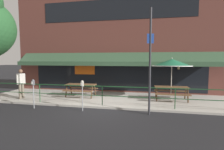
{
  "coord_description": "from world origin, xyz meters",
  "views": [
    {
      "loc": [
        2.15,
        -7.98,
        2.36
      ],
      "look_at": [
        0.24,
        1.6,
        1.5
      ],
      "focal_mm": 28.0,
      "sensor_mm": 36.0,
      "label": 1
    }
  ],
  "objects_px": {
    "patio_umbrella_centre": "(172,63)",
    "street_sign_pole": "(150,61)",
    "parking_meter_near": "(33,85)",
    "pedestrian_walking": "(21,82)",
    "picnic_table_centre": "(171,90)",
    "picnic_table_left": "(81,87)",
    "parking_meter_far": "(82,86)"
  },
  "relations": [
    {
      "from": "picnic_table_centre",
      "to": "patio_umbrella_centre",
      "type": "distance_m",
      "value": 1.48
    },
    {
      "from": "parking_meter_near",
      "to": "parking_meter_far",
      "type": "relative_size",
      "value": 1.0
    },
    {
      "from": "picnic_table_centre",
      "to": "pedestrian_walking",
      "type": "height_order",
      "value": "pedestrian_walking"
    },
    {
      "from": "patio_umbrella_centre",
      "to": "pedestrian_walking",
      "type": "distance_m",
      "value": 8.67
    },
    {
      "from": "picnic_table_left",
      "to": "street_sign_pole",
      "type": "relative_size",
      "value": 0.4
    },
    {
      "from": "parking_meter_near",
      "to": "street_sign_pole",
      "type": "relative_size",
      "value": 0.32
    },
    {
      "from": "picnic_table_centre",
      "to": "parking_meter_near",
      "type": "distance_m",
      "value": 7.2
    },
    {
      "from": "parking_meter_near",
      "to": "street_sign_pole",
      "type": "distance_m",
      "value": 5.59
    },
    {
      "from": "parking_meter_near",
      "to": "picnic_table_left",
      "type": "bearing_deg",
      "value": 61.42
    },
    {
      "from": "street_sign_pole",
      "to": "picnic_table_centre",
      "type": "bearing_deg",
      "value": 63.61
    },
    {
      "from": "patio_umbrella_centre",
      "to": "parking_meter_near",
      "type": "relative_size",
      "value": 1.67
    },
    {
      "from": "picnic_table_left",
      "to": "parking_meter_far",
      "type": "distance_m",
      "value": 2.75
    },
    {
      "from": "parking_meter_near",
      "to": "parking_meter_far",
      "type": "bearing_deg",
      "value": 1.67
    },
    {
      "from": "picnic_table_centre",
      "to": "street_sign_pole",
      "type": "bearing_deg",
      "value": -116.39
    },
    {
      "from": "street_sign_pole",
      "to": "picnic_table_left",
      "type": "bearing_deg",
      "value": 149.05
    },
    {
      "from": "picnic_table_centre",
      "to": "street_sign_pole",
      "type": "xyz_separation_m",
      "value": [
        -1.22,
        -2.47,
        1.6
      ]
    },
    {
      "from": "picnic_table_centre",
      "to": "pedestrian_walking",
      "type": "bearing_deg",
      "value": -172.06
    },
    {
      "from": "patio_umbrella_centre",
      "to": "street_sign_pole",
      "type": "xyz_separation_m",
      "value": [
        -1.22,
        -2.59,
        0.12
      ]
    },
    {
      "from": "parking_meter_far",
      "to": "street_sign_pole",
      "type": "xyz_separation_m",
      "value": [
        3.01,
        0.06,
        1.16
      ]
    },
    {
      "from": "parking_meter_near",
      "to": "street_sign_pole",
      "type": "height_order",
      "value": "street_sign_pole"
    },
    {
      "from": "parking_meter_far",
      "to": "street_sign_pole",
      "type": "distance_m",
      "value": 3.22
    },
    {
      "from": "patio_umbrella_centre",
      "to": "street_sign_pole",
      "type": "bearing_deg",
      "value": -115.27
    },
    {
      "from": "parking_meter_near",
      "to": "parking_meter_far",
      "type": "height_order",
      "value": "same"
    },
    {
      "from": "picnic_table_centre",
      "to": "patio_umbrella_centre",
      "type": "bearing_deg",
      "value": 90.0
    },
    {
      "from": "patio_umbrella_centre",
      "to": "picnic_table_centre",
      "type": "bearing_deg",
      "value": -90.0
    },
    {
      "from": "parking_meter_far",
      "to": "parking_meter_near",
      "type": "bearing_deg",
      "value": -178.33
    },
    {
      "from": "parking_meter_far",
      "to": "patio_umbrella_centre",
      "type": "bearing_deg",
      "value": 32.1
    },
    {
      "from": "picnic_table_left",
      "to": "street_sign_pole",
      "type": "distance_m",
      "value": 5.01
    },
    {
      "from": "picnic_table_centre",
      "to": "parking_meter_far",
      "type": "height_order",
      "value": "parking_meter_far"
    },
    {
      "from": "pedestrian_walking",
      "to": "street_sign_pole",
      "type": "relative_size",
      "value": 0.38
    },
    {
      "from": "parking_meter_far",
      "to": "pedestrian_walking",
      "type": "bearing_deg",
      "value": 162.53
    },
    {
      "from": "parking_meter_near",
      "to": "patio_umbrella_centre",
      "type": "bearing_deg",
      "value": 22.16
    }
  ]
}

